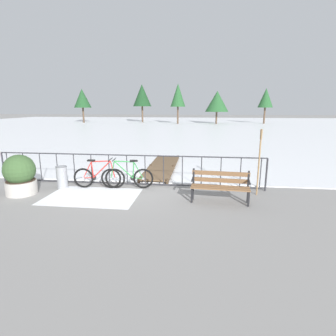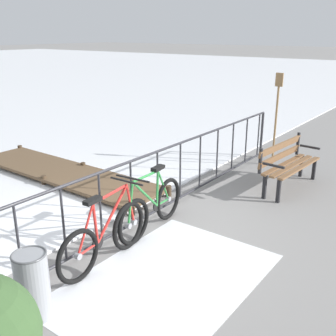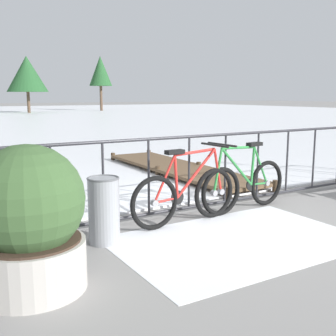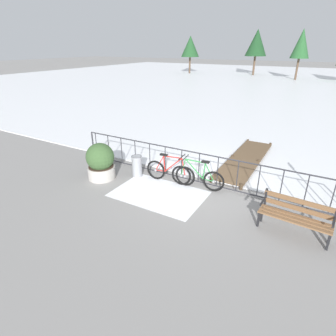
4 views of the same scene
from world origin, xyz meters
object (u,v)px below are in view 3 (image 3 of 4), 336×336
(bicycle_near_railing, at_px, (189,194))
(trash_bin, at_px, (104,210))
(bicycle_second, at_px, (242,185))
(planter_with_shrub, at_px, (29,221))

(bicycle_near_railing, bearing_deg, trash_bin, -173.29)
(bicycle_second, distance_m, planter_with_shrub, 3.22)
(bicycle_second, bearing_deg, planter_with_shrub, -163.04)
(bicycle_second, bearing_deg, bicycle_near_railing, -175.44)
(bicycle_near_railing, xyz_separation_m, bicycle_second, (0.93, 0.07, 0.00))
(planter_with_shrub, distance_m, trash_bin, 1.20)
(planter_with_shrub, bearing_deg, bicycle_near_railing, 21.91)
(bicycle_near_railing, relative_size, planter_with_shrub, 1.40)
(bicycle_near_railing, height_order, trash_bin, bicycle_near_railing)
(planter_with_shrub, relative_size, trash_bin, 1.66)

